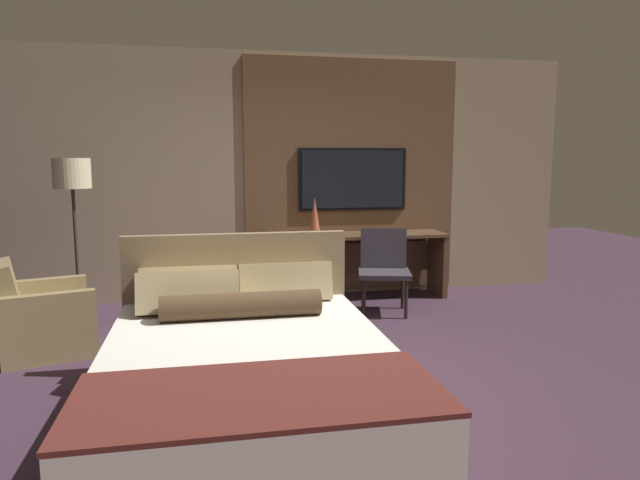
% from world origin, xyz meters
% --- Properties ---
extents(ground_plane, '(16.00, 16.00, 0.00)m').
position_xyz_m(ground_plane, '(0.00, 0.00, 0.00)').
color(ground_plane, '#3D2838').
extents(wall_back_tv_panel, '(7.20, 0.09, 2.80)m').
position_xyz_m(wall_back_tv_panel, '(0.14, 2.59, 1.40)').
color(wall_back_tv_panel, tan).
rests_on(wall_back_tv_panel, ground_plane).
extents(bed, '(1.65, 2.27, 1.05)m').
position_xyz_m(bed, '(-0.52, -0.77, 0.33)').
color(bed, '#33281E').
rests_on(bed, ground_plane).
extents(desk, '(2.02, 0.54, 0.75)m').
position_xyz_m(desk, '(0.98, 2.30, 0.52)').
color(desk, brown).
rests_on(desk, ground_plane).
extents(tv, '(1.29, 0.04, 0.73)m').
position_xyz_m(tv, '(0.98, 2.52, 1.37)').
color(tv, black).
extents(desk_chair, '(0.64, 0.63, 0.87)m').
position_xyz_m(desk_chair, '(1.10, 1.66, 0.51)').
color(desk_chair, '#38333D').
rests_on(desk_chair, ground_plane).
extents(armchair_by_window, '(0.88, 0.91, 0.79)m').
position_xyz_m(armchair_by_window, '(-2.07, 0.95, 0.27)').
color(armchair_by_window, olive).
rests_on(armchair_by_window, ground_plane).
extents(floor_lamp, '(0.34, 0.34, 1.61)m').
position_xyz_m(floor_lamp, '(-1.94, 1.69, 1.34)').
color(floor_lamp, '#282623').
rests_on(floor_lamp, ground_plane).
extents(vase_tall, '(0.14, 0.14, 0.43)m').
position_xyz_m(vase_tall, '(0.46, 2.22, 0.97)').
color(vase_tall, '#B2563D').
rests_on(vase_tall, desk).
extents(book, '(0.23, 0.16, 0.03)m').
position_xyz_m(book, '(1.31, 2.22, 0.77)').
color(book, '#332D28').
rests_on(book, desk).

